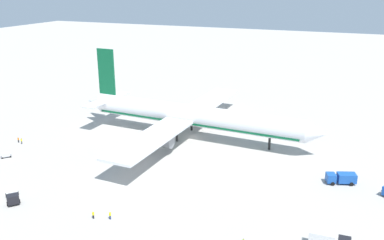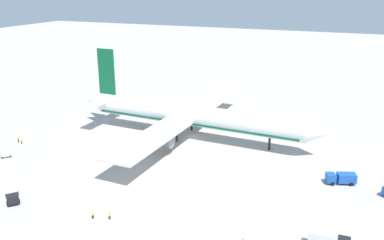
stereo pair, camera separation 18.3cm
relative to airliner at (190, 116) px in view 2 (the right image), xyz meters
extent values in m
plane|color=#ADA8A0|center=(1.37, -0.14, -6.62)|extent=(600.00, 600.00, 0.00)
cylinder|color=white|center=(1.37, -0.14, 0.19)|extent=(65.95, 9.12, 6.30)
cone|color=white|center=(36.73, -1.66, 0.19)|extent=(5.30, 6.39, 6.18)
cone|color=white|center=(-34.62, 1.41, 0.19)|extent=(6.55, 6.25, 5.99)
cube|color=#0C5933|center=(-29.47, 1.19, 10.66)|extent=(6.02, 0.76, 14.64)
cube|color=white|center=(-29.73, 6.86, 1.45)|extent=(4.80, 9.60, 0.36)
cube|color=white|center=(-30.21, -4.44, 1.45)|extent=(4.80, 9.60, 0.36)
cube|color=white|center=(-1.06, 19.79, -0.75)|extent=(10.42, 33.67, 0.70)
cylinder|color=slate|center=(-0.28, 14.75, -3.10)|extent=(5.59, 4.23, 4.00)
cube|color=white|center=(-2.77, -19.79, -0.75)|extent=(10.42, 33.67, 0.70)
cylinder|color=slate|center=(-1.55, -14.84, -2.91)|extent=(5.11, 3.83, 3.62)
cylinder|color=black|center=(24.36, -1.13, -4.79)|extent=(0.70, 0.70, 3.66)
cylinder|color=black|center=(-1.69, 5.15, -4.79)|extent=(0.70, 0.70, 3.66)
cylinder|color=black|center=(-2.13, -5.15, -4.79)|extent=(0.70, 0.70, 3.66)
cube|color=#0C5933|center=(1.37, -0.14, -1.54)|extent=(63.31, 8.69, 0.50)
cube|color=black|center=(-18.69, -51.47, -5.26)|extent=(2.96, 3.01, 1.82)
cube|color=silver|center=(-21.25, -49.24, -5.30)|extent=(4.48, 4.33, 1.73)
cube|color=black|center=(-18.19, -51.90, -4.80)|extent=(1.35, 1.54, 0.80)
cylinder|color=black|center=(-18.06, -50.46, -6.17)|extent=(0.88, 0.82, 0.90)
cylinder|color=black|center=(-19.60, -52.23, -6.17)|extent=(0.88, 0.82, 0.90)
cylinder|color=black|center=(-21.09, -47.82, -6.17)|extent=(0.88, 0.82, 0.90)
cylinder|color=black|center=(-22.63, -49.59, -6.17)|extent=(0.88, 0.82, 0.90)
cylinder|color=black|center=(53.14, -17.24, -6.17)|extent=(0.68, 0.94, 0.90)
cube|color=#194CA5|center=(41.94, -15.81, -5.19)|extent=(2.70, 2.95, 1.97)
cube|color=#194CA5|center=(45.32, -14.58, -5.14)|extent=(4.70, 3.68, 2.06)
cube|color=black|center=(41.29, -16.05, -4.69)|extent=(0.77, 1.93, 0.87)
cylinder|color=black|center=(42.54, -16.87, -6.17)|extent=(0.95, 0.59, 0.90)
cylinder|color=black|center=(41.72, -14.61, -6.17)|extent=(0.95, 0.59, 0.90)
cylinder|color=black|center=(46.54, -15.41, -6.17)|extent=(0.95, 0.59, 0.90)
cylinder|color=black|center=(45.72, -13.15, -6.17)|extent=(0.95, 0.59, 0.90)
cube|color=silver|center=(42.50, -41.96, -4.83)|extent=(4.39, 2.16, 2.68)
cube|color=#595B60|center=(-39.41, -33.27, -6.35)|extent=(2.75, 2.87, 0.15)
cylinder|color=#333338|center=(-40.46, -34.47, -6.35)|extent=(0.45, 0.50, 0.08)
cube|color=silver|center=(-39.41, -33.27, -5.77)|extent=(2.38, 2.46, 1.01)
cylinder|color=black|center=(-39.53, -34.47, -6.42)|extent=(0.35, 0.38, 0.40)
cylinder|color=black|center=(-40.58, -33.55, -6.42)|extent=(0.35, 0.38, 0.40)
cylinder|color=black|center=(-38.24, -32.99, -6.42)|extent=(0.35, 0.38, 0.40)
cylinder|color=black|center=(-39.29, -32.07, -6.42)|extent=(0.35, 0.38, 0.40)
sphere|color=#8C6647|center=(29.81, -47.06, -5.06)|extent=(0.22, 0.22, 0.22)
cylinder|color=navy|center=(3.13, -48.44, -6.20)|extent=(0.41, 0.41, 0.85)
cylinder|color=yellow|center=(3.13, -48.44, -5.45)|extent=(0.52, 0.52, 0.64)
sphere|color=beige|center=(3.13, -48.44, -5.02)|extent=(0.23, 0.23, 0.23)
cylinder|color=#3F3F47|center=(-42.62, -24.33, -6.18)|extent=(0.43, 0.43, 0.88)
cylinder|color=yellow|center=(-42.62, -24.33, -5.41)|extent=(0.54, 0.54, 0.66)
sphere|color=#8C6647|center=(-42.62, -24.33, -4.96)|extent=(0.24, 0.24, 0.24)
cylinder|color=black|center=(-44.43, -23.71, -6.22)|extent=(0.45, 0.45, 0.80)
cylinder|color=orange|center=(-44.43, -23.71, -5.52)|extent=(0.56, 0.56, 0.60)
sphere|color=tan|center=(-44.43, -23.71, -5.11)|extent=(0.22, 0.22, 0.22)
cylinder|color=black|center=(-0.09, -49.47, -6.22)|extent=(0.37, 0.37, 0.80)
cylinder|color=yellow|center=(-0.09, -49.47, -5.52)|extent=(0.46, 0.46, 0.60)
sphere|color=beige|center=(-0.09, -49.47, -5.11)|extent=(0.22, 0.22, 0.22)
camera|label=1|loc=(45.05, -107.60, 37.82)|focal=38.51mm
camera|label=2|loc=(45.22, -107.53, 37.82)|focal=38.51mm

